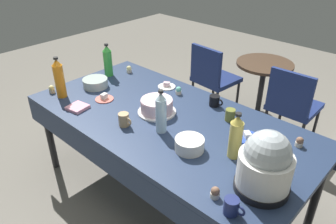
{
  "coord_description": "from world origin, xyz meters",
  "views": [
    {
      "loc": [
        1.42,
        -1.52,
        2.01
      ],
      "look_at": [
        0.0,
        0.0,
        0.8
      ],
      "focal_mm": 34.93,
      "sensor_mm": 36.0,
      "label": 1
    }
  ],
  "objects_px": {
    "cupcake_rose": "(265,145)",
    "round_cafe_table": "(262,82)",
    "soda_bottle_ginger_ale": "(236,137)",
    "glass_salad_bowl": "(95,83)",
    "cupcake_lemon": "(179,91)",
    "cupcake_cocoa": "(129,69)",
    "coffee_mug_olive": "(231,115)",
    "ceramic_snack_bowl": "(189,144)",
    "coffee_mug_black": "(215,101)",
    "maroon_chair_left": "(212,76)",
    "dessert_plate_cobalt": "(247,136)",
    "potluck_table": "(168,125)",
    "soda_bottle_orange_juice": "(59,79)",
    "maroon_chair_right": "(292,103)",
    "soda_bottle_water": "(161,113)",
    "slow_cooker": "(265,165)",
    "dessert_plate_white": "(167,86)",
    "frosted_layer_cake": "(157,106)",
    "coffee_mug_navy": "(232,206)",
    "cupcake_mint": "(52,89)",
    "cupcake_berry": "(215,193)",
    "dessert_plate_coral": "(104,98)",
    "soda_bottle_lime_soda": "(108,61)",
    "coffee_mug_tan": "(124,120)",
    "cupcake_vanilla": "(299,142)"
  },
  "relations": [
    {
      "from": "cupcake_mint",
      "to": "coffee_mug_navy",
      "type": "distance_m",
      "value": 1.87
    },
    {
      "from": "cupcake_mint",
      "to": "maroon_chair_left",
      "type": "distance_m",
      "value": 1.79
    },
    {
      "from": "soda_bottle_water",
      "to": "coffee_mug_tan",
      "type": "bearing_deg",
      "value": -151.88
    },
    {
      "from": "cupcake_cocoa",
      "to": "coffee_mug_tan",
      "type": "xyz_separation_m",
      "value": [
        0.7,
        -0.65,
        0.02
      ]
    },
    {
      "from": "soda_bottle_orange_juice",
      "to": "cupcake_lemon",
      "type": "bearing_deg",
      "value": 45.59
    },
    {
      "from": "cupcake_rose",
      "to": "round_cafe_table",
      "type": "height_order",
      "value": "cupcake_rose"
    },
    {
      "from": "cupcake_rose",
      "to": "round_cafe_table",
      "type": "xyz_separation_m",
      "value": [
        -0.76,
        1.42,
        -0.28
      ]
    },
    {
      "from": "cupcake_cocoa",
      "to": "coffee_mug_tan",
      "type": "height_order",
      "value": "coffee_mug_tan"
    },
    {
      "from": "potluck_table",
      "to": "maroon_chair_left",
      "type": "relative_size",
      "value": 2.59
    },
    {
      "from": "frosted_layer_cake",
      "to": "coffee_mug_navy",
      "type": "distance_m",
      "value": 1.08
    },
    {
      "from": "coffee_mug_tan",
      "to": "dessert_plate_coral",
      "type": "bearing_deg",
      "value": 161.13
    },
    {
      "from": "slow_cooker",
      "to": "dessert_plate_white",
      "type": "height_order",
      "value": "slow_cooker"
    },
    {
      "from": "cupcake_rose",
      "to": "coffee_mug_navy",
      "type": "relative_size",
      "value": 0.57
    },
    {
      "from": "dessert_plate_coral",
      "to": "coffee_mug_tan",
      "type": "bearing_deg",
      "value": -18.87
    },
    {
      "from": "cupcake_berry",
      "to": "coffee_mug_olive",
      "type": "height_order",
      "value": "coffee_mug_olive"
    },
    {
      "from": "potluck_table",
      "to": "soda_bottle_orange_juice",
      "type": "height_order",
      "value": "soda_bottle_orange_juice"
    },
    {
      "from": "potluck_table",
      "to": "coffee_mug_black",
      "type": "distance_m",
      "value": 0.43
    },
    {
      "from": "glass_salad_bowl",
      "to": "cupcake_lemon",
      "type": "bearing_deg",
      "value": 32.06
    },
    {
      "from": "ceramic_snack_bowl",
      "to": "coffee_mug_black",
      "type": "xyz_separation_m",
      "value": [
        -0.23,
        0.58,
        0.0
      ]
    },
    {
      "from": "cupcake_rose",
      "to": "cupcake_lemon",
      "type": "bearing_deg",
      "value": 167.45
    },
    {
      "from": "soda_bottle_ginger_ale",
      "to": "soda_bottle_water",
      "type": "distance_m",
      "value": 0.53
    },
    {
      "from": "cupcake_cocoa",
      "to": "coffee_mug_olive",
      "type": "bearing_deg",
      "value": -3.72
    },
    {
      "from": "soda_bottle_orange_juice",
      "to": "maroon_chair_right",
      "type": "distance_m",
      "value": 2.16
    },
    {
      "from": "potluck_table",
      "to": "cupcake_rose",
      "type": "height_order",
      "value": "cupcake_rose"
    },
    {
      "from": "cupcake_cocoa",
      "to": "coffee_mug_olive",
      "type": "distance_m",
      "value": 1.22
    },
    {
      "from": "soda_bottle_ginger_ale",
      "to": "round_cafe_table",
      "type": "distance_m",
      "value": 1.79
    },
    {
      "from": "cupcake_berry",
      "to": "cupcake_lemon",
      "type": "bearing_deg",
      "value": 140.6
    },
    {
      "from": "coffee_mug_black",
      "to": "soda_bottle_ginger_ale",
      "type": "bearing_deg",
      "value": -43.38
    },
    {
      "from": "potluck_table",
      "to": "maroon_chair_right",
      "type": "relative_size",
      "value": 2.59
    },
    {
      "from": "dessert_plate_coral",
      "to": "coffee_mug_black",
      "type": "relative_size",
      "value": 1.25
    },
    {
      "from": "cupcake_cocoa",
      "to": "potluck_table",
      "type": "bearing_deg",
      "value": -23.08
    },
    {
      "from": "coffee_mug_navy",
      "to": "glass_salad_bowl",
      "type": "bearing_deg",
      "value": 166.39
    },
    {
      "from": "soda_bottle_water",
      "to": "coffee_mug_black",
      "type": "xyz_separation_m",
      "value": [
        0.06,
        0.55,
        -0.1
      ]
    },
    {
      "from": "slow_cooker",
      "to": "cupcake_cocoa",
      "type": "distance_m",
      "value": 1.83
    },
    {
      "from": "dessert_plate_white",
      "to": "cupcake_cocoa",
      "type": "bearing_deg",
      "value": -178.57
    },
    {
      "from": "soda_bottle_lime_soda",
      "to": "soda_bottle_water",
      "type": "height_order",
      "value": "soda_bottle_water"
    },
    {
      "from": "cupcake_mint",
      "to": "coffee_mug_tan",
      "type": "bearing_deg",
      "value": 5.49
    },
    {
      "from": "maroon_chair_left",
      "to": "dessert_plate_cobalt",
      "type": "bearing_deg",
      "value": -46.05
    },
    {
      "from": "glass_salad_bowl",
      "to": "soda_bottle_water",
      "type": "bearing_deg",
      "value": -6.94
    },
    {
      "from": "frosted_layer_cake",
      "to": "cupcake_mint",
      "type": "height_order",
      "value": "frosted_layer_cake"
    },
    {
      "from": "ceramic_snack_bowl",
      "to": "cupcake_vanilla",
      "type": "distance_m",
      "value": 0.72
    },
    {
      "from": "soda_bottle_ginger_ale",
      "to": "round_cafe_table",
      "type": "height_order",
      "value": "soda_bottle_ginger_ale"
    },
    {
      "from": "potluck_table",
      "to": "cupcake_mint",
      "type": "relative_size",
      "value": 32.59
    },
    {
      "from": "coffee_mug_black",
      "to": "maroon_chair_left",
      "type": "xyz_separation_m",
      "value": [
        -0.7,
        0.95,
        -0.3
      ]
    },
    {
      "from": "cupcake_rose",
      "to": "maroon_chair_left",
      "type": "xyz_separation_m",
      "value": [
        -1.27,
        1.2,
        -0.29
      ]
    },
    {
      "from": "dessert_plate_coral",
      "to": "dessert_plate_cobalt",
      "type": "distance_m",
      "value": 1.19
    },
    {
      "from": "cupcake_cocoa",
      "to": "soda_bottle_water",
      "type": "bearing_deg",
      "value": -29.16
    },
    {
      "from": "cupcake_mint",
      "to": "cupcake_berry",
      "type": "relative_size",
      "value": 1.0
    },
    {
      "from": "slow_cooker",
      "to": "coffee_mug_navy",
      "type": "height_order",
      "value": "slow_cooker"
    },
    {
      "from": "maroon_chair_left",
      "to": "round_cafe_table",
      "type": "relative_size",
      "value": 1.18
    }
  ]
}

